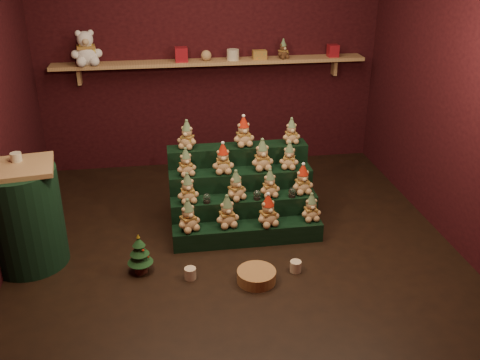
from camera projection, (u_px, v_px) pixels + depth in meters
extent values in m
plane|color=black|center=(235.00, 243.00, 5.01)|extent=(4.00, 4.00, 0.00)
cube|color=black|center=(210.00, 50.00, 6.26)|extent=(4.00, 0.10, 2.80)
cube|color=black|center=(293.00, 217.00, 2.58)|extent=(4.00, 0.10, 2.80)
cube|color=black|center=(464.00, 89.00, 4.70)|extent=(0.10, 4.00, 2.80)
cube|color=tan|center=(211.00, 62.00, 6.14)|extent=(3.60, 0.26, 0.04)
cube|color=tan|center=(79.00, 76.00, 6.05)|extent=(0.04, 0.12, 0.20)
cube|color=tan|center=(334.00, 67.00, 6.46)|extent=(0.04, 0.12, 0.20)
cube|color=black|center=(248.00, 233.00, 5.00)|extent=(1.40, 0.22, 0.18)
cube|color=black|center=(244.00, 214.00, 5.16)|extent=(1.40, 0.22, 0.36)
cube|color=black|center=(241.00, 196.00, 5.32)|extent=(1.40, 0.22, 0.54)
cube|color=black|center=(237.00, 178.00, 5.48)|extent=(1.40, 0.22, 0.72)
cylinder|color=black|center=(207.00, 201.00, 4.98)|extent=(0.07, 0.07, 0.03)
sphere|color=silver|center=(207.00, 197.00, 4.96)|extent=(0.07, 0.07, 0.07)
cylinder|color=black|center=(257.00, 198.00, 5.04)|extent=(0.07, 0.07, 0.03)
sphere|color=silver|center=(257.00, 194.00, 5.02)|extent=(0.07, 0.07, 0.07)
cylinder|color=black|center=(292.00, 196.00, 5.09)|extent=(0.07, 0.07, 0.03)
sphere|color=silver|center=(292.00, 191.00, 5.07)|extent=(0.07, 0.07, 0.07)
cube|color=tan|center=(14.00, 168.00, 4.36)|extent=(0.67, 0.59, 0.04)
cylinder|color=black|center=(24.00, 218.00, 4.55)|extent=(0.64, 0.64, 0.89)
cylinder|color=beige|center=(16.00, 157.00, 4.42)|extent=(0.09, 0.09, 0.07)
cylinder|color=#402017|center=(141.00, 269.00, 4.58)|extent=(0.11, 0.11, 0.05)
cone|color=#143815|center=(140.00, 257.00, 4.53)|extent=(0.22, 0.22, 0.11)
cone|color=#143815|center=(139.00, 249.00, 4.50)|extent=(0.16, 0.16, 0.10)
cone|color=#143815|center=(139.00, 242.00, 4.47)|extent=(0.11, 0.11, 0.08)
cone|color=gold|center=(138.00, 236.00, 4.44)|extent=(0.03, 0.03, 0.03)
cylinder|color=beige|center=(190.00, 273.00, 4.49)|extent=(0.10, 0.10, 0.10)
cylinder|color=beige|center=(296.00, 266.00, 4.58)|extent=(0.10, 0.10, 0.10)
cylinder|color=#A77543|center=(256.00, 276.00, 4.45)|extent=(0.33, 0.33, 0.10)
cube|color=#A61925|center=(181.00, 54.00, 6.04)|extent=(0.14, 0.14, 0.16)
cylinder|color=beige|center=(233.00, 55.00, 6.13)|extent=(0.14, 0.14, 0.12)
cube|color=#A61925|center=(333.00, 51.00, 6.28)|extent=(0.12, 0.12, 0.14)
sphere|color=tan|center=(206.00, 55.00, 6.08)|extent=(0.12, 0.12, 0.12)
cube|color=#CB631C|center=(259.00, 55.00, 6.17)|extent=(0.16, 0.10, 0.10)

